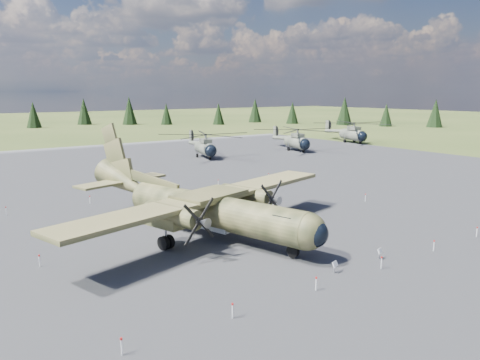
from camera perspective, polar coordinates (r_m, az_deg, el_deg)
ground at (r=41.03m, az=-0.02°, el=-5.71°), size 500.00×500.00×0.00m
apron at (r=49.26m, az=-6.75°, el=-2.98°), size 120.00×120.00×0.04m
transport_plane at (r=38.34m, az=-4.82°, el=-2.83°), size 27.69×24.75×9.22m
helicopter_near at (r=83.13m, az=-4.29°, el=4.79°), size 20.55×21.33×4.29m
helicopter_mid at (r=93.25m, az=6.91°, el=5.42°), size 20.97×21.78×4.38m
helicopter_far at (r=110.74m, az=13.58°, el=6.15°), size 22.26×23.26×4.69m
info_placard_left at (r=31.42m, az=11.49°, el=-10.15°), size 0.55×0.35×0.80m
info_placard_right at (r=34.69m, az=16.66°, el=-8.42°), size 0.52×0.33×0.76m
barrier_fence at (r=40.58m, az=-0.49°, el=-5.16°), size 33.12×29.62×0.85m
treeline at (r=30.72m, az=10.44°, el=-2.30°), size 283.19×281.72×10.94m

